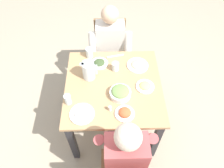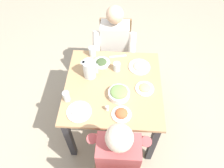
{
  "view_description": "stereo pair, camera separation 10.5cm",
  "coord_description": "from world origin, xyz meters",
  "px_view_note": "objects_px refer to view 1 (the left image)",
  "views": [
    {
      "loc": [
        -0.04,
        -1.27,
        2.36
      ],
      "look_at": [
        -0.01,
        0.03,
        0.72
      ],
      "focal_mm": 34.48,
      "sensor_mm": 36.0,
      "label": 1
    },
    {
      "loc": [
        0.06,
        -1.27,
        2.36
      ],
      "look_at": [
        -0.01,
        0.03,
        0.72
      ],
      "focal_mm": 34.48,
      "sensor_mm": 36.0,
      "label": 2
    }
  ],
  "objects_px": {
    "plate_rice_curry": "(125,113)",
    "water_glass_near_right": "(89,53)",
    "plate_beans": "(138,65)",
    "salt_shaker": "(110,108)",
    "water_pitcher": "(89,70)",
    "plate_fries": "(145,86)",
    "plate_yoghurt": "(82,113)",
    "chair_far": "(110,49)",
    "dining_table": "(113,92)",
    "water_glass_by_pitcher": "(68,99)",
    "diner_near": "(124,149)",
    "diner_far": "(110,51)",
    "water_glass_center": "(115,66)",
    "plate_dolmas": "(99,63)",
    "salad_bowl": "(120,93)"
  },
  "relations": [
    {
      "from": "plate_rice_curry",
      "to": "water_glass_near_right",
      "type": "relative_size",
      "value": 1.62
    },
    {
      "from": "plate_rice_curry",
      "to": "water_glass_near_right",
      "type": "distance_m",
      "value": 0.79
    },
    {
      "from": "plate_beans",
      "to": "salt_shaker",
      "type": "height_order",
      "value": "salt_shaker"
    },
    {
      "from": "water_pitcher",
      "to": "plate_fries",
      "type": "xyz_separation_m",
      "value": [
        0.53,
        -0.14,
        -0.08
      ]
    },
    {
      "from": "plate_beans",
      "to": "plate_yoghurt",
      "type": "relative_size",
      "value": 1.01
    },
    {
      "from": "chair_far",
      "to": "water_pitcher",
      "type": "xyz_separation_m",
      "value": [
        -0.22,
        -0.69,
        0.35
      ]
    },
    {
      "from": "dining_table",
      "to": "water_glass_by_pitcher",
      "type": "relative_size",
      "value": 9.06
    },
    {
      "from": "dining_table",
      "to": "diner_near",
      "type": "distance_m",
      "value": 0.6
    },
    {
      "from": "plate_yoghurt",
      "to": "water_glass_by_pitcher",
      "type": "height_order",
      "value": "water_glass_by_pitcher"
    },
    {
      "from": "dining_table",
      "to": "diner_far",
      "type": "distance_m",
      "value": 0.59
    },
    {
      "from": "water_glass_center",
      "to": "salt_shaker",
      "type": "height_order",
      "value": "water_glass_center"
    },
    {
      "from": "plate_fries",
      "to": "plate_beans",
      "type": "relative_size",
      "value": 0.8
    },
    {
      "from": "plate_dolmas",
      "to": "salt_shaker",
      "type": "distance_m",
      "value": 0.57
    },
    {
      "from": "diner_far",
      "to": "water_glass_near_right",
      "type": "distance_m",
      "value": 0.34
    },
    {
      "from": "plate_beans",
      "to": "plate_rice_curry",
      "type": "xyz_separation_m",
      "value": [
        -0.17,
        -0.57,
        0.01
      ]
    },
    {
      "from": "plate_yoghurt",
      "to": "plate_rice_curry",
      "type": "xyz_separation_m",
      "value": [
        0.37,
        -0.01,
        0.0
      ]
    },
    {
      "from": "plate_fries",
      "to": "salt_shaker",
      "type": "distance_m",
      "value": 0.42
    },
    {
      "from": "salt_shaker",
      "to": "plate_rice_curry",
      "type": "bearing_deg",
      "value": -19.09
    },
    {
      "from": "dining_table",
      "to": "plate_yoghurt",
      "type": "relative_size",
      "value": 4.26
    },
    {
      "from": "water_glass_center",
      "to": "water_glass_near_right",
      "type": "relative_size",
      "value": 0.85
    },
    {
      "from": "diner_near",
      "to": "water_pitcher",
      "type": "relative_size",
      "value": 6.04
    },
    {
      "from": "diner_near",
      "to": "plate_beans",
      "type": "height_order",
      "value": "diner_near"
    },
    {
      "from": "water_glass_center",
      "to": "diner_near",
      "type": "bearing_deg",
      "value": -86.48
    },
    {
      "from": "water_glass_near_right",
      "to": "salt_shaker",
      "type": "bearing_deg",
      "value": -73.07
    },
    {
      "from": "water_pitcher",
      "to": "water_glass_center",
      "type": "relative_size",
      "value": 2.08
    },
    {
      "from": "diner_far",
      "to": "water_glass_center",
      "type": "relative_size",
      "value": 12.58
    },
    {
      "from": "dining_table",
      "to": "salt_shaker",
      "type": "relative_size",
      "value": 17.13
    },
    {
      "from": "plate_dolmas",
      "to": "plate_beans",
      "type": "bearing_deg",
      "value": -5.26
    },
    {
      "from": "water_glass_near_right",
      "to": "water_pitcher",
      "type": "bearing_deg",
      "value": -88.47
    },
    {
      "from": "diner_near",
      "to": "salt_shaker",
      "type": "bearing_deg",
      "value": 109.77
    },
    {
      "from": "chair_far",
      "to": "water_pitcher",
      "type": "relative_size",
      "value": 4.49
    },
    {
      "from": "plate_dolmas",
      "to": "plate_rice_curry",
      "type": "bearing_deg",
      "value": -69.57
    },
    {
      "from": "plate_dolmas",
      "to": "water_glass_by_pitcher",
      "type": "relative_size",
      "value": 1.74
    },
    {
      "from": "plate_beans",
      "to": "salt_shaker",
      "type": "xyz_separation_m",
      "value": [
        -0.29,
        -0.53,
        0.01
      ]
    },
    {
      "from": "diner_far",
      "to": "plate_rice_curry",
      "type": "relative_size",
      "value": 6.62
    },
    {
      "from": "salad_bowl",
      "to": "plate_dolmas",
      "type": "distance_m",
      "value": 0.45
    },
    {
      "from": "diner_far",
      "to": "plate_beans",
      "type": "distance_m",
      "value": 0.46
    },
    {
      "from": "water_glass_center",
      "to": "plate_dolmas",
      "type": "bearing_deg",
      "value": 152.98
    },
    {
      "from": "plate_yoghurt",
      "to": "diner_near",
      "type": "bearing_deg",
      "value": -37.54
    },
    {
      "from": "plate_beans",
      "to": "plate_yoghurt",
      "type": "height_order",
      "value": "plate_yoghurt"
    },
    {
      "from": "diner_near",
      "to": "diner_far",
      "type": "distance_m",
      "value": 1.18
    },
    {
      "from": "chair_far",
      "to": "plate_beans",
      "type": "xyz_separation_m",
      "value": [
        0.27,
        -0.55,
        0.27
      ]
    },
    {
      "from": "diner_near",
      "to": "chair_far",
      "type": "bearing_deg",
      "value": 93.81
    },
    {
      "from": "water_glass_near_right",
      "to": "water_glass_by_pitcher",
      "type": "bearing_deg",
      "value": -105.93
    },
    {
      "from": "plate_fries",
      "to": "plate_beans",
      "type": "height_order",
      "value": "plate_fries"
    },
    {
      "from": "diner_far",
      "to": "dining_table",
      "type": "bearing_deg",
      "value": -88.31
    },
    {
      "from": "water_glass_center",
      "to": "water_glass_near_right",
      "type": "distance_m",
      "value": 0.33
    },
    {
      "from": "plate_dolmas",
      "to": "water_glass_near_right",
      "type": "height_order",
      "value": "water_glass_near_right"
    },
    {
      "from": "water_glass_near_right",
      "to": "dining_table",
      "type": "bearing_deg",
      "value": -58.42
    },
    {
      "from": "water_glass_near_right",
      "to": "plate_beans",
      "type": "bearing_deg",
      "value": -16.66
    }
  ]
}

